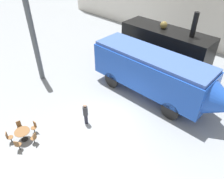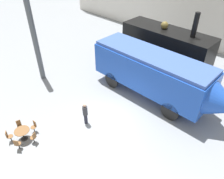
{
  "view_description": "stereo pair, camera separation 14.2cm",
  "coord_description": "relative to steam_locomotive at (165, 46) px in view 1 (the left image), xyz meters",
  "views": [
    {
      "loc": [
        7.99,
        -8.2,
        10.9
      ],
      "look_at": [
        -0.66,
        1.0,
        1.6
      ],
      "focal_mm": 35.0,
      "sensor_mm": 36.0,
      "label": 1
    },
    {
      "loc": [
        8.1,
        -8.1,
        10.9
      ],
      "look_at": [
        -0.66,
        1.0,
        1.6
      ],
      "focal_mm": 35.0,
      "sensor_mm": 36.0,
      "label": 2
    }
  ],
  "objects": [
    {
      "name": "steam_locomotive",
      "position": [
        0.0,
        0.0,
        0.0
      ],
      "size": [
        8.24,
        2.56,
        5.84
      ],
      "color": "black",
      "rests_on": "ground_plane"
    },
    {
      "name": "visitor_person",
      "position": [
        0.29,
        -9.93,
        -1.46
      ],
      "size": [
        0.34,
        0.34,
        1.72
      ],
      "color": "#262633",
      "rests_on": "ground_plane"
    },
    {
      "name": "ground_plane",
      "position": [
        1.03,
        -8.42,
        -2.39
      ],
      "size": [
        80.0,
        80.0,
        0.0
      ],
      "primitive_type": "plane",
      "color": "gray"
    },
    {
      "name": "cafe_chair_4",
      "position": [
        -2.31,
        -13.43,
        -1.88
      ],
      "size": [
        0.38,
        0.36,
        0.87
      ],
      "rotation": [
        0.0,
        0.0,
        12.33
      ],
      "color": "black",
      "rests_on": "ground_plane"
    },
    {
      "name": "backdrop_wall",
      "position": [
        1.03,
        7.07,
        2.11
      ],
      "size": [
        44.0,
        0.15,
        9.0
      ],
      "color": "silver",
      "rests_on": "ground_plane"
    },
    {
      "name": "streamlined_locomotive",
      "position": [
        2.15,
        -4.23,
        -0.17
      ],
      "size": [
        11.36,
        2.87,
        3.64
      ],
      "color": "blue",
      "rests_on": "ground_plane"
    },
    {
      "name": "cafe_chair_0",
      "position": [
        -1.93,
        -14.34,
        -1.88
      ],
      "size": [
        0.39,
        0.4,
        0.87
      ],
      "rotation": [
        0.0,
        0.0,
        7.3
      ],
      "color": "black",
      "rests_on": "ground_plane"
    },
    {
      "name": "cafe_chair_1",
      "position": [
        -0.94,
        -14.26,
        -1.88
      ],
      "size": [
        0.4,
        0.41,
        0.87
      ],
      "rotation": [
        0.0,
        0.0,
        8.56
      ],
      "color": "black",
      "rests_on": "ground_plane"
    },
    {
      "name": "cafe_chair_2",
      "position": [
        -0.71,
        -13.3,
        -1.88
      ],
      "size": [
        0.39,
        0.38,
        0.87
      ],
      "rotation": [
        0.0,
        0.0,
        9.82
      ],
      "color": "black",
      "rests_on": "ground_plane"
    },
    {
      "name": "cafe_table_near",
      "position": [
        -1.49,
        -13.62,
        -1.78
      ],
      "size": [
        0.94,
        0.94,
        0.75
      ],
      "color": "black",
      "rests_on": "ground_plane"
    },
    {
      "name": "support_pillar",
      "position": [
        -6.97,
        -8.84,
        1.61
      ],
      "size": [
        0.44,
        0.44,
        8.0
      ],
      "color": "#4C5156",
      "rests_on": "ground_plane"
    },
    {
      "name": "cafe_chair_3",
      "position": [
        -1.55,
        -12.78,
        -1.88
      ],
      "size": [
        0.36,
        0.36,
        0.87
      ],
      "rotation": [
        0.0,
        0.0,
        11.07
      ],
      "color": "black",
      "rests_on": "ground_plane"
    }
  ]
}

